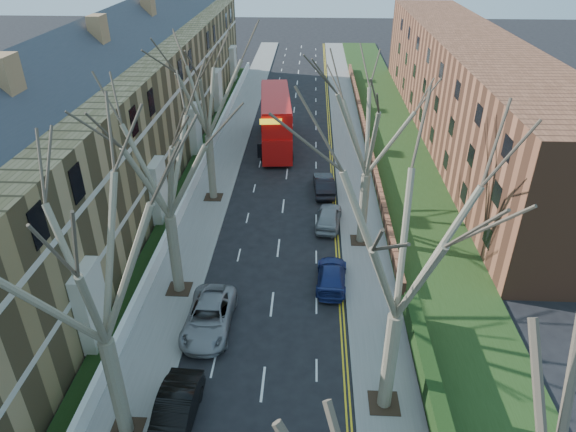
# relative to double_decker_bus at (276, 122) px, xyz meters

# --- Properties ---
(pavement_left) EXTENTS (3.00, 102.00, 0.12)m
(pavement_left) POSITION_rel_double_decker_bus_xyz_m (-4.58, -0.74, -2.41)
(pavement_left) COLOR slate
(pavement_left) RESTS_ON ground
(pavement_right) EXTENTS (3.00, 102.00, 0.12)m
(pavement_right) POSITION_rel_double_decker_bus_xyz_m (7.42, -0.74, -2.41)
(pavement_right) COLOR slate
(pavement_right) RESTS_ON ground
(terrace_left) EXTENTS (9.70, 78.00, 13.60)m
(terrace_left) POSITION_rel_double_decker_bus_xyz_m (-12.23, -8.74, 3.06)
(terrace_left) COLOR olive
(terrace_left) RESTS_ON ground
(flats_right) EXTENTS (13.97, 54.00, 10.00)m
(flats_right) POSITION_rel_double_decker_bus_xyz_m (18.88, 3.26, 2.51)
(flats_right) COLOR brown
(flats_right) RESTS_ON ground
(front_wall_left) EXTENTS (0.30, 78.00, 1.00)m
(front_wall_left) POSITION_rel_double_decker_bus_xyz_m (-6.23, -8.74, -1.85)
(front_wall_left) COLOR white
(front_wall_left) RESTS_ON ground
(grass_verge_right) EXTENTS (6.00, 102.00, 0.06)m
(grass_verge_right) POSITION_rel_double_decker_bus_xyz_m (11.92, -0.74, -2.32)
(grass_verge_right) COLOR #1F3613
(grass_verge_right) RESTS_ON ground
(tree_left_mid) EXTENTS (10.50, 10.50, 14.71)m
(tree_left_mid) POSITION_rel_double_decker_bus_xyz_m (-4.28, -33.74, 7.09)
(tree_left_mid) COLOR #6A624B
(tree_left_mid) RESTS_ON ground
(tree_left_far) EXTENTS (10.15, 10.15, 14.22)m
(tree_left_far) POSITION_rel_double_decker_bus_xyz_m (-4.28, -23.74, 6.77)
(tree_left_far) COLOR #6A624B
(tree_left_far) RESTS_ON ground
(tree_left_dist) EXTENTS (10.50, 10.50, 14.71)m
(tree_left_dist) POSITION_rel_double_decker_bus_xyz_m (-4.28, -11.74, 7.09)
(tree_left_dist) COLOR #6A624B
(tree_left_dist) RESTS_ON ground
(tree_right_mid) EXTENTS (10.50, 10.50, 14.71)m
(tree_right_mid) POSITION_rel_double_decker_bus_xyz_m (7.12, -31.74, 7.09)
(tree_right_mid) COLOR #6A624B
(tree_right_mid) RESTS_ON ground
(tree_right_far) EXTENTS (10.15, 10.15, 14.22)m
(tree_right_far) POSITION_rel_double_decker_bus_xyz_m (7.12, -17.74, 6.77)
(tree_right_far) COLOR #6A624B
(tree_right_far) RESTS_ON ground
(double_decker_bus) EXTENTS (3.81, 12.24, 5.00)m
(double_decker_bus) POSITION_rel_double_decker_bus_xyz_m (0.00, 0.00, 0.00)
(double_decker_bus) COLOR red
(double_decker_bus) RESTS_ON ground
(car_left_mid) EXTENTS (1.81, 4.70, 1.53)m
(car_left_mid) POSITION_rel_double_decker_bus_xyz_m (-2.21, -33.20, -1.71)
(car_left_mid) COLOR black
(car_left_mid) RESTS_ON ground
(car_left_far) EXTENTS (2.53, 5.36, 1.48)m
(car_left_far) POSITION_rel_double_decker_bus_xyz_m (-1.86, -26.87, -1.73)
(car_left_far) COLOR gray
(car_left_far) RESTS_ON ground
(car_right_near) EXTENTS (2.04, 4.50, 1.28)m
(car_right_near) POSITION_rel_double_decker_bus_xyz_m (4.93, -22.64, -1.83)
(car_right_near) COLOR navy
(car_right_near) RESTS_ON ground
(car_right_mid) EXTENTS (2.22, 4.43, 1.45)m
(car_right_mid) POSITION_rel_double_decker_bus_xyz_m (4.92, -15.54, -1.75)
(car_right_mid) COLOR gray
(car_right_mid) RESTS_ON ground
(car_right_far) EXTENTS (1.82, 4.52, 1.46)m
(car_right_far) POSITION_rel_double_decker_bus_xyz_m (4.64, -10.22, -1.74)
(car_right_far) COLOR black
(car_right_far) RESTS_ON ground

